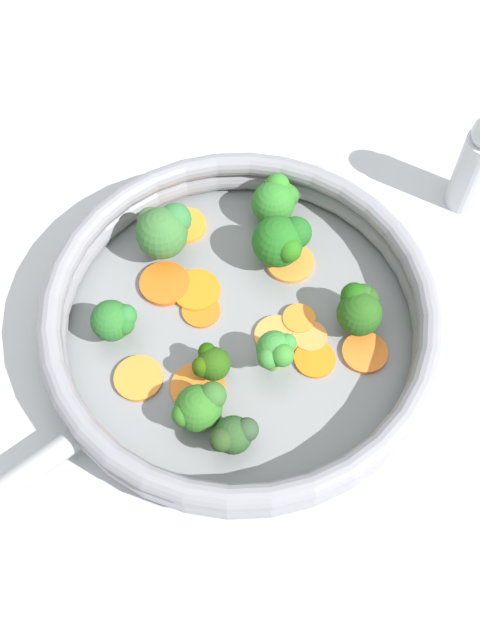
{
  "coord_description": "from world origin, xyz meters",
  "views": [
    {
      "loc": [
        -0.14,
        0.28,
        0.6
      ],
      "look_at": [
        0.0,
        0.0,
        0.03
      ],
      "focal_mm": 42.0,
      "sensor_mm": 36.0,
      "label": 1
    }
  ],
  "objects_px": {
    "carrot_slice_1": "(277,336)",
    "carrot_slice_2": "(314,362)",
    "carrot_slice_4": "(299,319)",
    "broccoli_floret_5": "(276,200)",
    "broccoli_floret_2": "(210,363)",
    "broccoli_floret_1": "(233,435)",
    "broccoli_floret_4": "(276,351)",
    "carrot_slice_0": "(196,290)",
    "broccoli_floret_0": "(114,321)",
    "carrot_slice_10": "(201,310)",
    "broccoli_floret_7": "(199,407)",
    "carrot_slice_6": "(165,284)",
    "carrot_slice_8": "(365,352)",
    "skillet": "(240,332)",
    "carrot_slice_11": "(310,337)",
    "broccoli_floret_6": "(282,241)",
    "broccoli_floret_3": "(360,307)",
    "carrot_slice_3": "(290,262)",
    "carrot_slice_5": "(139,378)",
    "carrot_slice_7": "(198,388)",
    "salt_shaker": "(478,163)",
    "broccoli_floret_8": "(163,230)",
    "carrot_slice_9": "(185,225)"
  },
  "relations": [
    {
      "from": "carrot_slice_6",
      "to": "carrot_slice_10",
      "type": "bearing_deg",
      "value": 166.72
    },
    {
      "from": "carrot_slice_10",
      "to": "broccoli_floret_7",
      "type": "distance_m",
      "value": 0.11
    },
    {
      "from": "carrot_slice_5",
      "to": "broccoli_floret_5",
      "type": "xyz_separation_m",
      "value": [
        -0.03,
        -0.21,
        0.03
      ]
    },
    {
      "from": "broccoli_floret_8",
      "to": "broccoli_floret_4",
      "type": "bearing_deg",
      "value": 155.29
    },
    {
      "from": "broccoli_floret_3",
      "to": "broccoli_floret_5",
      "type": "height_order",
      "value": "same"
    },
    {
      "from": "carrot_slice_6",
      "to": "broccoli_floret_1",
      "type": "height_order",
      "value": "broccoli_floret_1"
    },
    {
      "from": "carrot_slice_1",
      "to": "broccoli_floret_4",
      "type": "relative_size",
      "value": 0.89
    },
    {
      "from": "carrot_slice_6",
      "to": "broccoli_floret_7",
      "type": "height_order",
      "value": "broccoli_floret_7"
    },
    {
      "from": "carrot_slice_6",
      "to": "carrot_slice_8",
      "type": "xyz_separation_m",
      "value": [
        -0.19,
        -0.01,
        -0.0
      ]
    },
    {
      "from": "broccoli_floret_6",
      "to": "broccoli_floret_7",
      "type": "height_order",
      "value": "broccoli_floret_6"
    },
    {
      "from": "broccoli_floret_8",
      "to": "carrot_slice_5",
      "type": "bearing_deg",
      "value": 108.28
    },
    {
      "from": "broccoli_floret_3",
      "to": "carrot_slice_0",
      "type": "bearing_deg",
      "value": 12.79
    },
    {
      "from": "broccoli_floret_3",
      "to": "broccoli_floret_4",
      "type": "relative_size",
      "value": 1.02
    },
    {
      "from": "broccoli_floret_2",
      "to": "carrot_slice_6",
      "type": "bearing_deg",
      "value": -38.45
    },
    {
      "from": "carrot_slice_0",
      "to": "salt_shaker",
      "type": "relative_size",
      "value": 0.38
    },
    {
      "from": "carrot_slice_5",
      "to": "broccoli_floret_3",
      "type": "xyz_separation_m",
      "value": [
        -0.15,
        -0.13,
        0.03
      ]
    },
    {
      "from": "broccoli_floret_4",
      "to": "broccoli_floret_1",
      "type": "bearing_deg",
      "value": 89.76
    },
    {
      "from": "carrot_slice_2",
      "to": "carrot_slice_4",
      "type": "distance_m",
      "value": 0.04
    },
    {
      "from": "broccoli_floret_6",
      "to": "salt_shaker",
      "type": "distance_m",
      "value": 0.2
    },
    {
      "from": "broccoli_floret_4",
      "to": "broccoli_floret_0",
      "type": "bearing_deg",
      "value": 13.35
    },
    {
      "from": "broccoli_floret_4",
      "to": "skillet",
      "type": "bearing_deg",
      "value": -25.92
    },
    {
      "from": "carrot_slice_9",
      "to": "broccoli_floret_4",
      "type": "relative_size",
      "value": 0.89
    },
    {
      "from": "broccoli_floret_4",
      "to": "broccoli_floret_2",
      "type": "bearing_deg",
      "value": 34.15
    },
    {
      "from": "broccoli_floret_1",
      "to": "salt_shaker",
      "type": "bearing_deg",
      "value": -105.26
    },
    {
      "from": "broccoli_floret_2",
      "to": "broccoli_floret_1",
      "type": "bearing_deg",
      "value": 133.23
    },
    {
      "from": "carrot_slice_0",
      "to": "broccoli_floret_0",
      "type": "relative_size",
      "value": 0.97
    },
    {
      "from": "broccoli_floret_1",
      "to": "broccoli_floret_6",
      "type": "relative_size",
      "value": 0.68
    },
    {
      "from": "carrot_slice_6",
      "to": "broccoli_floret_1",
      "type": "xyz_separation_m",
      "value": [
        -0.12,
        0.11,
        0.02
      ]
    },
    {
      "from": "broccoli_floret_8",
      "to": "salt_shaker",
      "type": "bearing_deg",
      "value": -140.52
    },
    {
      "from": "carrot_slice_0",
      "to": "carrot_slice_1",
      "type": "distance_m",
      "value": 0.09
    },
    {
      "from": "skillet",
      "to": "carrot_slice_0",
      "type": "bearing_deg",
      "value": -17.75
    },
    {
      "from": "carrot_slice_1",
      "to": "carrot_slice_7",
      "type": "xyz_separation_m",
      "value": [
        0.04,
        0.07,
        -0.0
      ]
    },
    {
      "from": "skillet",
      "to": "broccoli_floret_3",
      "type": "height_order",
      "value": "broccoli_floret_3"
    },
    {
      "from": "carrot_slice_1",
      "to": "broccoli_floret_8",
      "type": "distance_m",
      "value": 0.14
    },
    {
      "from": "carrot_slice_1",
      "to": "carrot_slice_4",
      "type": "bearing_deg",
      "value": -114.18
    },
    {
      "from": "broccoli_floret_3",
      "to": "broccoli_floret_7",
      "type": "bearing_deg",
      "value": 59.47
    },
    {
      "from": "carrot_slice_0",
      "to": "carrot_slice_8",
      "type": "relative_size",
      "value": 1.09
    },
    {
      "from": "carrot_slice_10",
      "to": "broccoli_floret_7",
      "type": "xyz_separation_m",
      "value": [
        -0.05,
        0.09,
        0.02
      ]
    },
    {
      "from": "carrot_slice_11",
      "to": "carrot_slice_7",
      "type": "bearing_deg",
      "value": 52.55
    },
    {
      "from": "carrot_slice_4",
      "to": "broccoli_floret_5",
      "type": "bearing_deg",
      "value": -54.89
    },
    {
      "from": "carrot_slice_1",
      "to": "carrot_slice_8",
      "type": "xyz_separation_m",
      "value": [
        -0.08,
        -0.02,
        0.0
      ]
    },
    {
      "from": "carrot_slice_10",
      "to": "carrot_slice_1",
      "type": "bearing_deg",
      "value": -175.43
    },
    {
      "from": "carrot_slice_1",
      "to": "carrot_slice_2",
      "type": "xyz_separation_m",
      "value": [
        -0.04,
        0.01,
        -0.0
      ]
    },
    {
      "from": "skillet",
      "to": "carrot_slice_11",
      "type": "bearing_deg",
      "value": -163.03
    },
    {
      "from": "broccoli_floret_6",
      "to": "carrot_slice_8",
      "type": "bearing_deg",
      "value": 152.44
    },
    {
      "from": "carrot_slice_1",
      "to": "carrot_slice_2",
      "type": "height_order",
      "value": "same"
    },
    {
      "from": "carrot_slice_1",
      "to": "broccoli_floret_7",
      "type": "bearing_deg",
      "value": 75.12
    },
    {
      "from": "carrot_slice_2",
      "to": "broccoli_floret_1",
      "type": "bearing_deg",
      "value": 73.32
    },
    {
      "from": "carrot_slice_3",
      "to": "carrot_slice_11",
      "type": "relative_size",
      "value": 1.46
    },
    {
      "from": "carrot_slice_6",
      "to": "carrot_slice_11",
      "type": "xyz_separation_m",
      "value": [
        -0.14,
        -0.01,
        -0.0
      ]
    }
  ]
}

